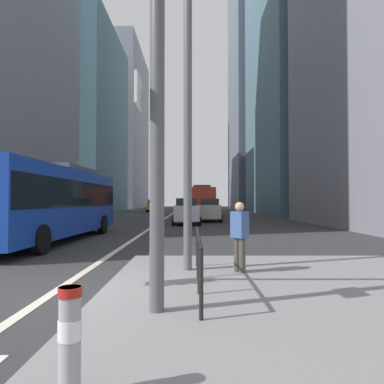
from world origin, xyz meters
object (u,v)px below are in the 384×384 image
Objects in this scene: city_bus_red_distant at (196,200)px; pedestrian_waiting at (239,233)px; city_bus_blue_oncoming at (52,199)px; bollard_left at (70,337)px; car_oncoming_mid at (153,205)px; traffic_signal_gantry at (38,48)px; car_receding_far at (186,211)px; city_bus_red_receding at (201,200)px; street_lamp_post at (188,54)px; car_receding_near at (209,210)px.

pedestrian_waiting is (0.34, -49.81, -0.81)m from city_bus_red_distant.
bollard_left is (5.07, -12.40, -1.17)m from city_bus_blue_oncoming.
traffic_signal_gantry is (3.92, -51.60, 3.09)m from car_oncoming_mid.
car_receding_far is (5.66, 10.91, -0.85)m from city_bus_blue_oncoming.
city_bus_blue_oncoming is at bearing -105.90° from city_bus_red_receding.
city_bus_blue_oncoming is at bearing 130.60° from street_lamp_post.
city_bus_red_receding reaches higher than car_receding_far.
traffic_signal_gantry is (-3.29, -34.89, 2.24)m from city_bus_red_receding.
street_lamp_post reaches higher than pedestrian_waiting.
city_bus_red_distant is at bearing 86.67° from traffic_signal_gantry.
car_receding_near is at bearing 62.56° from city_bus_blue_oncoming.
car_receding_near is at bearing 81.30° from traffic_signal_gantry.
car_receding_near reaches higher than pedestrian_waiting.
street_lamp_post is 5.00× the size of pedestrian_waiting.
pedestrian_waiting is at bearing -12.93° from street_lamp_post.
car_oncoming_mid is (-7.21, 16.71, -0.85)m from city_bus_red_receding.
city_bus_blue_oncoming is at bearing -117.40° from car_receding_far.
car_oncoming_mid is 28.07m from car_receding_near.
car_receding_far is at bearing -117.54° from car_receding_near.
car_receding_near and car_receding_far have the same top height.
street_lamp_post is at bearing -91.96° from city_bus_red_receding.
city_bus_red_distant is 1.36× the size of street_lamp_post.
street_lamp_post is at bearing -49.40° from city_bus_blue_oncoming.
car_receding_far is 4.66× the size of bollard_left.
city_bus_blue_oncoming is 7.17× the size of pedestrian_waiting.
street_lamp_post reaches higher than city_bus_blue_oncoming.
city_bus_red_distant is 7.10m from car_oncoming_mid.
traffic_signal_gantry is at bearing -93.33° from city_bus_red_distant.
city_bus_blue_oncoming is 9.81m from street_lamp_post.
car_oncoming_mid is at bearing 113.34° from city_bus_red_receding.
traffic_signal_gantry is 4.01m from street_lamp_post.
bollard_left is (-2.46, -26.91, -0.33)m from car_receding_near.
city_bus_red_receding is at bearing 90.18° from pedestrian_waiting.
pedestrian_waiting is at bearing -81.47° from car_oncoming_mid.
street_lamp_post reaches higher than traffic_signal_gantry.
city_bus_red_receding reaches higher than car_oncoming_mid.
traffic_signal_gantry is at bearing -140.04° from pedestrian_waiting.
city_bus_blue_oncoming is 12.32m from car_receding_far.
city_bus_red_distant is at bearing 90.76° from city_bus_red_receding.
car_oncoming_mid is (-6.98, -1.05, -0.85)m from city_bus_red_distant.
street_lamp_post is at bearing 54.74° from traffic_signal_gantry.
car_receding_near is (0.47, -10.29, -0.85)m from city_bus_red_receding.
city_bus_red_receding is 32.06m from pedestrian_waiting.
pedestrian_waiting is (7.17, -7.25, -0.81)m from city_bus_blue_oncoming.
traffic_signal_gantry is at bearing -95.39° from city_bus_red_receding.
car_oncoming_mid is 0.57× the size of street_lamp_post.
car_receding_far reaches higher than pedestrian_waiting.
car_oncoming_mid is at bearing 100.73° from car_receding_far.
street_lamp_post is (-1.09, -31.78, 3.45)m from city_bus_red_receding.
pedestrian_waiting is at bearing -89.82° from city_bus_red_receding.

